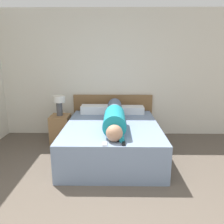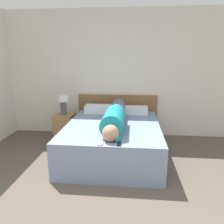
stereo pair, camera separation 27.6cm
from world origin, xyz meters
The scene contains 10 objects.
wall_back centered at (0.00, 3.38, 1.30)m, with size 5.57×0.06×2.60m.
bed centered at (0.14, 2.26, 0.28)m, with size 1.56×1.90×0.56m.
headboard centered at (0.14, 3.31, 0.44)m, with size 1.68×0.04×0.88m.
nightstand centered at (-0.88, 2.83, 0.28)m, with size 0.36×0.40×0.55m.
table_lamp centered at (-0.88, 2.83, 0.81)m, with size 0.23×0.23×0.39m.
person_lying centered at (0.19, 2.22, 0.71)m, with size 0.33×1.77×0.33m.
pillow_near_headboard centered at (-0.21, 3.01, 0.64)m, with size 0.55×0.28×0.16m.
pillow_second centered at (0.51, 3.01, 0.63)m, with size 0.52×0.28×0.14m.
tv_remote centered at (0.31, 1.41, 0.57)m, with size 0.04×0.15×0.02m.
cell_phone centered at (0.06, 1.39, 0.56)m, with size 0.06×0.13×0.01m.
Camera 2 is at (0.47, -1.24, 1.67)m, focal length 35.00 mm.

